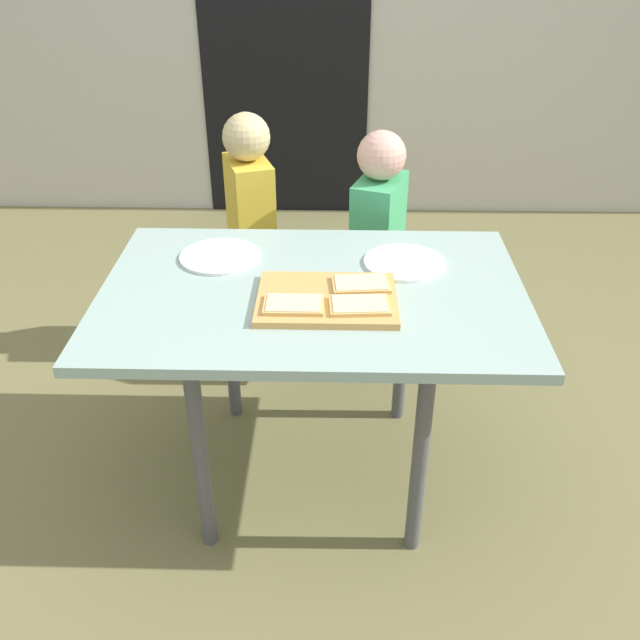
# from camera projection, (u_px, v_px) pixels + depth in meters

# --- Properties ---
(ground_plane) EXTENTS (16.00, 16.00, 0.00)m
(ground_plane) POSITION_uv_depth(u_px,v_px,m) (314.00, 471.00, 2.26)
(ground_plane) COLOR olive
(house_door) EXTENTS (0.90, 0.02, 2.00)m
(house_door) POSITION_uv_depth(u_px,v_px,m) (284.00, 30.00, 3.60)
(house_door) COLOR black
(house_door) RESTS_ON ground
(dining_table) EXTENTS (1.17, 0.78, 0.68)m
(dining_table) POSITION_uv_depth(u_px,v_px,m) (313.00, 309.00, 1.94)
(dining_table) COLOR #91ADA3
(dining_table) RESTS_ON ground
(cutting_board) EXTENTS (0.37, 0.27, 0.02)m
(cutting_board) POSITION_uv_depth(u_px,v_px,m) (327.00, 299.00, 1.83)
(cutting_board) COLOR tan
(cutting_board) RESTS_ON dining_table
(pizza_slice_far_right) EXTENTS (0.16, 0.11, 0.01)m
(pizza_slice_far_right) POSITION_uv_depth(u_px,v_px,m) (361.00, 284.00, 1.87)
(pizza_slice_far_right) COLOR tan
(pizza_slice_far_right) RESTS_ON cutting_board
(pizza_slice_near_right) EXTENTS (0.16, 0.11, 0.01)m
(pizza_slice_near_right) POSITION_uv_depth(u_px,v_px,m) (360.00, 305.00, 1.77)
(pizza_slice_near_right) COLOR tan
(pizza_slice_near_right) RESTS_ON cutting_board
(pizza_slice_near_left) EXTENTS (0.15, 0.10, 0.01)m
(pizza_slice_near_left) POSITION_uv_depth(u_px,v_px,m) (294.00, 304.00, 1.78)
(pizza_slice_near_left) COLOR tan
(pizza_slice_near_left) RESTS_ON cutting_board
(plate_white_left) EXTENTS (0.24, 0.24, 0.01)m
(plate_white_left) POSITION_uv_depth(u_px,v_px,m) (220.00, 256.00, 2.06)
(plate_white_left) COLOR silver
(plate_white_left) RESTS_ON dining_table
(plate_white_right) EXTENTS (0.24, 0.24, 0.01)m
(plate_white_right) POSITION_uv_depth(u_px,v_px,m) (405.00, 262.00, 2.02)
(plate_white_right) COLOR white
(plate_white_right) RESTS_ON dining_table
(child_left) EXTENTS (0.21, 0.27, 0.96)m
(child_left) POSITION_uv_depth(u_px,v_px,m) (251.00, 224.00, 2.60)
(child_left) COLOR #474B4F
(child_left) RESTS_ON ground
(child_right) EXTENTS (0.21, 0.27, 0.94)m
(child_right) POSITION_uv_depth(u_px,v_px,m) (377.00, 244.00, 2.48)
(child_right) COLOR #3E4060
(child_right) RESTS_ON ground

